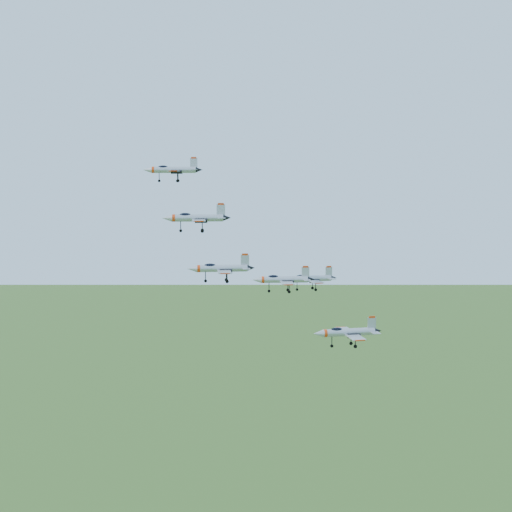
{
  "coord_description": "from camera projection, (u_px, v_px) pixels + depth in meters",
  "views": [
    {
      "loc": [
        10.3,
        -131.77,
        154.9
      ],
      "look_at": [
        3.77,
        -2.34,
        139.93
      ],
      "focal_mm": 50.0,
      "sensor_mm": 36.0,
      "label": 1
    }
  ],
  "objects": [
    {
      "name": "jet_trail",
      "position": [
        347.0,
        332.0,
        129.67
      ],
      "size": [
        12.99,
        11.0,
        3.51
      ],
      "rotation": [
        0.0,
        0.0,
        0.25
      ],
      "color": "#A7ACB4"
    },
    {
      "name": "jet_left_low",
      "position": [
        309.0,
        279.0,
        141.07
      ],
      "size": [
        11.17,
        9.51,
        3.04
      ],
      "rotation": [
        0.0,
        0.0,
        0.29
      ],
      "color": "#A7ACB4"
    },
    {
      "name": "jet_lead",
      "position": [
        172.0,
        170.0,
        142.86
      ],
      "size": [
        12.02,
        9.97,
        3.21
      ],
      "rotation": [
        0.0,
        0.0,
        0.09
      ],
      "color": "#A7ACB4"
    },
    {
      "name": "jet_left_high",
      "position": [
        196.0,
        218.0,
        132.3
      ],
      "size": [
        12.92,
        10.76,
        3.45
      ],
      "rotation": [
        0.0,
        0.0,
        0.13
      ],
      "color": "#A7ACB4"
    },
    {
      "name": "jet_right_high",
      "position": [
        220.0,
        268.0,
        112.48
      ],
      "size": [
        10.8,
        9.04,
        2.89
      ],
      "rotation": [
        0.0,
        0.0,
        0.16
      ],
      "color": "#A7ACB4"
    },
    {
      "name": "jet_right_low",
      "position": [
        283.0,
        279.0,
        124.08
      ],
      "size": [
        11.03,
        9.19,
        2.95
      ],
      "rotation": [
        0.0,
        0.0,
        0.12
      ],
      "color": "#A7ACB4"
    }
  ]
}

